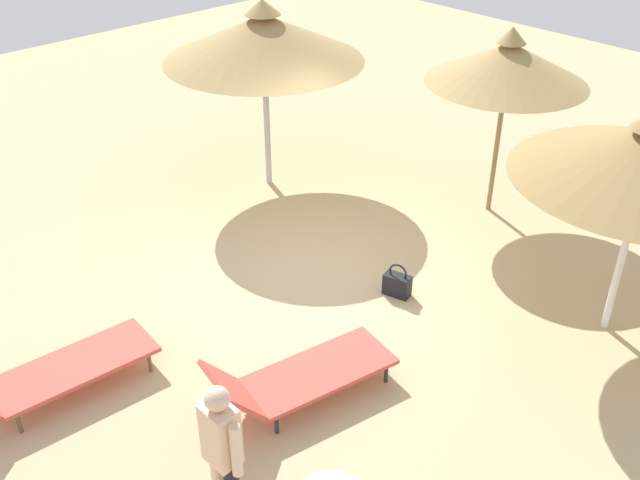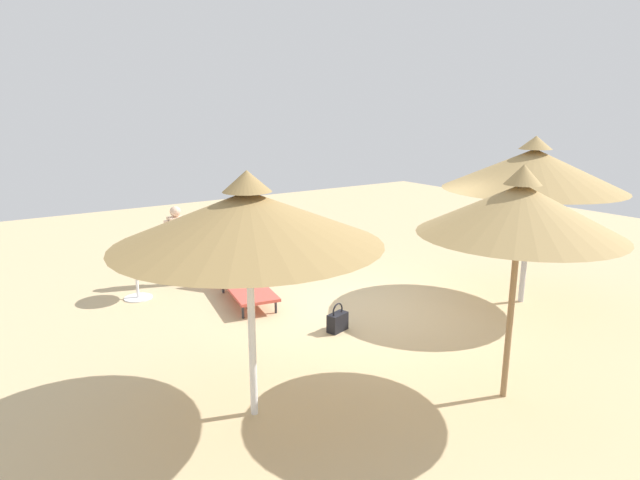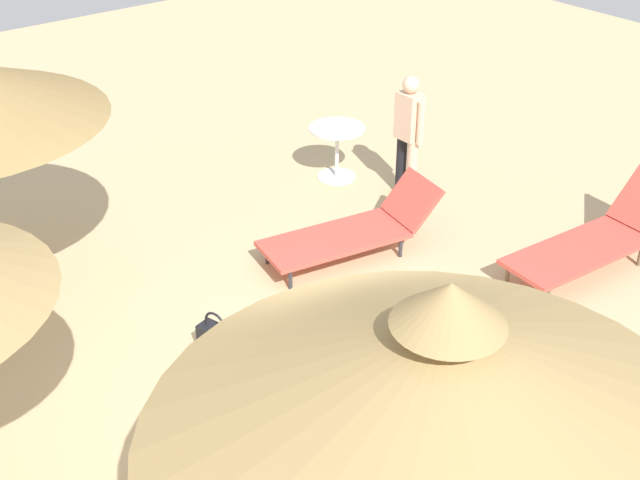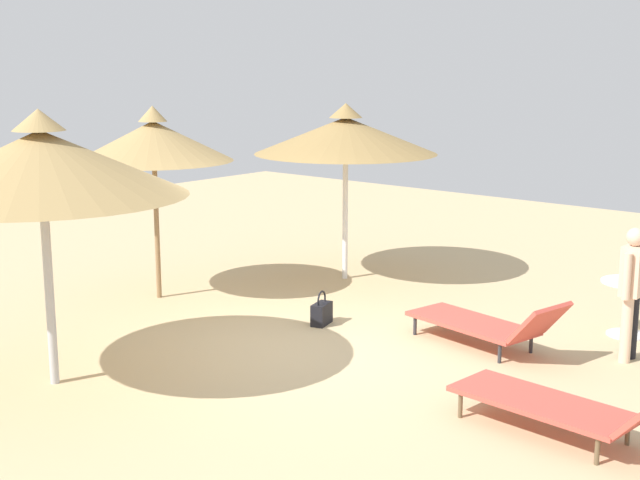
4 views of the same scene
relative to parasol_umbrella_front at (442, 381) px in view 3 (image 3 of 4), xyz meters
name	(u,v)px [view 3 (image 3 of 4)]	position (x,y,z in m)	size (l,w,h in m)	color
ground	(309,393)	(-1.16, -2.52, -2.40)	(24.00, 24.00, 0.10)	tan
parasol_umbrella_front	(442,381)	(0.00, 0.00, 0.00)	(2.97, 2.97, 2.90)	#B2B2B7
lounge_chair_far_right	(599,236)	(-4.84, -2.20, -1.99)	(2.25, 0.84, 0.87)	#CC4C3F
lounge_chair_back	(355,229)	(-2.94, -3.99, -2.03)	(2.08, 1.03, 0.73)	#CC4C3F
person_standing_edge	(409,130)	(-4.37, -4.67, -1.48)	(0.23, 0.48, 1.54)	beige
handbag	(216,339)	(-0.80, -3.45, -2.19)	(0.26, 0.37, 0.45)	black
side_table_round	(337,143)	(-4.01, -5.58, -1.87)	(0.72, 0.72, 0.70)	silver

